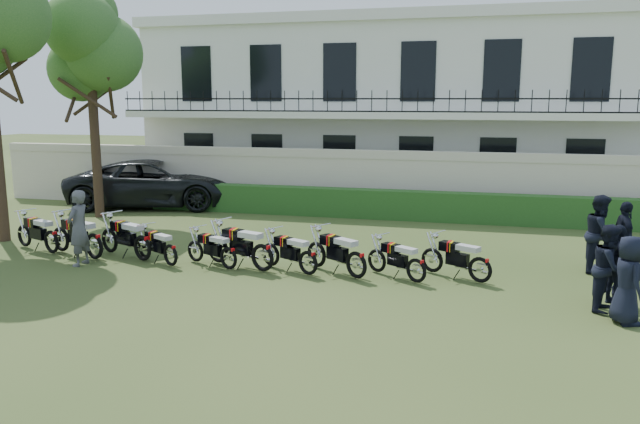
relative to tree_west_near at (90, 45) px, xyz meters
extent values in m
plane|color=#30441B|center=(8.96, -5.00, -5.89)|extent=(100.00, 100.00, 0.00)
cube|color=beige|center=(8.96, 3.00, -4.89)|extent=(30.00, 0.30, 2.00)
cube|color=beige|center=(8.96, 3.00, -3.74)|extent=(30.00, 0.35, 0.30)
cube|color=#234B1B|center=(9.96, 2.20, -5.39)|extent=(18.00, 0.60, 1.00)
cube|color=silver|center=(8.96, 9.00, -2.39)|extent=(20.00, 8.00, 7.00)
cube|color=silver|center=(8.96, 9.00, 1.31)|extent=(20.40, 8.40, 0.40)
cube|color=silver|center=(8.96, 4.30, -2.39)|extent=(20.00, 1.40, 0.25)
cube|color=black|center=(8.96, 3.65, -1.79)|extent=(20.00, 0.05, 0.05)
cube|color=black|center=(8.96, 3.65, -2.24)|extent=(20.00, 0.05, 0.05)
cube|color=black|center=(1.46, 5.02, -4.29)|extent=(1.30, 0.12, 2.20)
cube|color=black|center=(1.46, 5.02, -0.79)|extent=(1.30, 0.12, 2.20)
cube|color=black|center=(4.46, 5.02, -4.29)|extent=(1.30, 0.12, 2.20)
cube|color=black|center=(4.46, 5.02, -0.79)|extent=(1.30, 0.12, 2.20)
cube|color=black|center=(7.46, 5.02, -4.29)|extent=(1.30, 0.12, 2.20)
cube|color=black|center=(7.46, 5.02, -0.79)|extent=(1.30, 0.12, 2.20)
cube|color=black|center=(10.46, 5.02, -4.29)|extent=(1.30, 0.12, 2.20)
cube|color=black|center=(10.46, 5.02, -0.79)|extent=(1.30, 0.12, 2.20)
cube|color=black|center=(13.46, 5.02, -4.29)|extent=(1.30, 0.12, 2.20)
cube|color=black|center=(13.46, 5.02, -0.79)|extent=(1.30, 0.12, 2.20)
cube|color=black|center=(16.46, 5.02, -4.29)|extent=(1.30, 0.12, 2.20)
cube|color=black|center=(16.46, 5.02, -0.79)|extent=(1.30, 0.12, 2.20)
sphere|color=#316026|center=(-0.14, -3.80, 0.49)|extent=(2.60, 2.60, 2.60)
cylinder|color=#473323|center=(-0.04, 0.00, -3.26)|extent=(0.32, 0.32, 5.25)
sphere|color=#316026|center=(0.36, 0.20, -0.26)|extent=(2.60, 2.60, 2.60)
sphere|color=#316026|center=(-0.64, 0.30, -0.79)|extent=(2.20, 2.20, 2.20)
sphere|color=#316026|center=(0.06, -0.50, 0.49)|extent=(2.40, 2.40, 2.40)
sphere|color=#316026|center=(-0.04, 0.00, 1.01)|extent=(2.00, 2.00, 2.00)
torus|color=black|center=(2.50, -5.28, -5.58)|extent=(0.62, 0.31, 0.63)
torus|color=black|center=(1.26, -4.80, -5.58)|extent=(0.62, 0.31, 0.63)
cube|color=black|center=(1.93, -5.06, -5.43)|extent=(0.59, 0.38, 0.31)
cube|color=black|center=(1.71, -4.98, -5.15)|extent=(0.53, 0.42, 0.23)
cube|color=red|center=(1.71, -4.98, -5.14)|extent=(0.09, 0.28, 0.24)
cube|color=yellow|center=(1.77, -5.00, -5.14)|extent=(0.06, 0.28, 0.24)
cube|color=silver|center=(2.19, -5.16, -5.11)|extent=(0.62, 0.43, 0.12)
cylinder|color=silver|center=(1.40, -4.86, -4.84)|extent=(0.25, 0.59, 0.03)
torus|color=black|center=(4.03, -5.55, -5.56)|extent=(0.67, 0.33, 0.68)
torus|color=black|center=(2.68, -5.05, -5.56)|extent=(0.67, 0.33, 0.68)
cube|color=black|center=(3.41, -5.32, -5.39)|extent=(0.64, 0.40, 0.33)
cube|color=black|center=(3.17, -5.23, -5.09)|extent=(0.57, 0.45, 0.24)
cube|color=red|center=(3.17, -5.23, -5.08)|extent=(0.09, 0.30, 0.26)
cube|color=yellow|center=(3.23, -5.26, -5.08)|extent=(0.06, 0.30, 0.26)
cube|color=silver|center=(3.69, -5.43, -5.04)|extent=(0.67, 0.46, 0.13)
cylinder|color=silver|center=(2.83, -5.11, -4.75)|extent=(0.26, 0.64, 0.03)
torus|color=black|center=(5.29, -5.41, -5.56)|extent=(0.65, 0.35, 0.66)
torus|color=black|center=(3.99, -4.86, -5.56)|extent=(0.65, 0.35, 0.66)
cube|color=black|center=(4.69, -5.16, -5.40)|extent=(0.63, 0.41, 0.33)
cube|color=black|center=(4.46, -5.06, -5.11)|extent=(0.56, 0.45, 0.24)
cube|color=red|center=(4.46, -5.06, -5.10)|extent=(0.10, 0.30, 0.25)
cube|color=yellow|center=(4.52, -5.08, -5.10)|extent=(0.07, 0.30, 0.25)
cube|color=silver|center=(4.96, -5.27, -5.06)|extent=(0.65, 0.47, 0.13)
cylinder|color=silver|center=(4.14, -4.92, -4.78)|extent=(0.29, 0.61, 0.03)
torus|color=black|center=(6.08, -5.68, -5.62)|extent=(0.52, 0.33, 0.55)
torus|color=black|center=(5.05, -5.13, -5.62)|extent=(0.52, 0.33, 0.55)
cube|color=black|center=(5.61, -5.43, -5.48)|extent=(0.51, 0.37, 0.27)
cube|color=black|center=(5.43, -5.33, -5.24)|extent=(0.47, 0.40, 0.20)
cube|color=red|center=(5.43, -5.33, -5.23)|extent=(0.10, 0.25, 0.21)
cube|color=yellow|center=(5.47, -5.35, -5.23)|extent=(0.08, 0.25, 0.21)
cube|color=silver|center=(5.82, -5.54, -5.21)|extent=(0.54, 0.42, 0.11)
cylinder|color=silver|center=(5.17, -5.19, -4.97)|extent=(0.28, 0.49, 0.03)
torus|color=black|center=(7.61, -5.54, -5.62)|extent=(0.54, 0.29, 0.55)
torus|color=black|center=(6.53, -5.09, -5.62)|extent=(0.54, 0.29, 0.55)
cube|color=black|center=(7.11, -5.33, -5.48)|extent=(0.52, 0.34, 0.27)
cube|color=black|center=(6.92, -5.25, -5.24)|extent=(0.47, 0.37, 0.20)
cube|color=red|center=(6.92, -5.25, -5.23)|extent=(0.08, 0.25, 0.21)
cube|color=yellow|center=(6.97, -5.27, -5.23)|extent=(0.06, 0.25, 0.21)
cube|color=silver|center=(7.34, -5.43, -5.20)|extent=(0.54, 0.39, 0.11)
cylinder|color=silver|center=(6.65, -5.14, -4.97)|extent=(0.23, 0.51, 0.03)
torus|color=black|center=(8.61, -5.54, -5.56)|extent=(0.67, 0.32, 0.67)
torus|color=black|center=(7.26, -5.07, -5.56)|extent=(0.67, 0.32, 0.67)
cube|color=black|center=(7.99, -5.32, -5.39)|extent=(0.64, 0.39, 0.33)
cube|color=black|center=(7.75, -5.24, -5.10)|extent=(0.56, 0.44, 0.24)
cube|color=red|center=(7.75, -5.24, -5.09)|extent=(0.09, 0.30, 0.25)
cube|color=yellow|center=(7.81, -5.26, -5.09)|extent=(0.06, 0.30, 0.25)
cube|color=silver|center=(8.27, -5.42, -5.05)|extent=(0.66, 0.45, 0.13)
cylinder|color=silver|center=(7.42, -5.12, -4.77)|extent=(0.25, 0.63, 0.03)
torus|color=black|center=(9.63, -5.60, -5.60)|extent=(0.56, 0.33, 0.58)
torus|color=black|center=(8.52, -5.05, -5.60)|extent=(0.56, 0.33, 0.58)
cube|color=black|center=(9.11, -5.34, -5.46)|extent=(0.54, 0.38, 0.29)
cube|color=black|center=(8.92, -5.25, -5.20)|extent=(0.49, 0.41, 0.21)
cube|color=red|center=(8.92, -5.25, -5.20)|extent=(0.10, 0.26, 0.22)
cube|color=yellow|center=(8.97, -5.27, -5.20)|extent=(0.08, 0.26, 0.22)
cube|color=silver|center=(9.34, -5.46, -5.17)|extent=(0.57, 0.44, 0.11)
cylinder|color=silver|center=(8.64, -5.11, -4.92)|extent=(0.28, 0.52, 0.03)
torus|color=black|center=(10.79, -5.70, -5.58)|extent=(0.58, 0.42, 0.64)
torus|color=black|center=(9.65, -4.96, -5.58)|extent=(0.58, 0.42, 0.64)
cube|color=black|center=(10.27, -5.36, -5.42)|extent=(0.58, 0.47, 0.31)
cube|color=black|center=(10.07, -5.23, -5.14)|extent=(0.54, 0.48, 0.23)
cube|color=red|center=(10.07, -5.23, -5.13)|extent=(0.14, 0.29, 0.24)
cube|color=yellow|center=(10.12, -5.26, -5.13)|extent=(0.11, 0.29, 0.24)
cube|color=silver|center=(10.50, -5.51, -5.10)|extent=(0.62, 0.52, 0.12)
cylinder|color=silver|center=(9.79, -5.05, -4.83)|extent=(0.37, 0.54, 0.03)
torus|color=black|center=(12.09, -5.64, -5.61)|extent=(0.51, 0.37, 0.56)
torus|color=black|center=(11.09, -4.99, -5.61)|extent=(0.51, 0.37, 0.56)
cube|color=black|center=(11.63, -5.34, -5.48)|extent=(0.51, 0.41, 0.27)
cube|color=black|center=(11.45, -5.23, -5.23)|extent=(0.48, 0.42, 0.20)
cube|color=red|center=(11.45, -5.23, -5.22)|extent=(0.13, 0.26, 0.21)
cube|color=yellow|center=(11.50, -5.26, -5.22)|extent=(0.10, 0.25, 0.21)
cube|color=silver|center=(11.83, -5.48, -5.19)|extent=(0.54, 0.46, 0.11)
cylinder|color=silver|center=(11.20, -5.07, -4.95)|extent=(0.32, 0.48, 0.03)
torus|color=black|center=(13.53, -5.26, -5.60)|extent=(0.56, 0.36, 0.59)
torus|color=black|center=(12.42, -4.66, -5.60)|extent=(0.56, 0.36, 0.59)
cube|color=black|center=(13.01, -4.98, -5.45)|extent=(0.55, 0.41, 0.29)
cube|color=black|center=(12.82, -4.87, -5.19)|extent=(0.50, 0.43, 0.21)
cube|color=red|center=(12.82, -4.87, -5.18)|extent=(0.12, 0.27, 0.22)
cube|color=yellow|center=(12.87, -4.90, -5.18)|extent=(0.09, 0.27, 0.22)
cube|color=silver|center=(13.24, -5.11, -5.15)|extent=(0.58, 0.46, 0.12)
cylinder|color=silver|center=(12.55, -4.73, -4.90)|extent=(0.30, 0.53, 0.03)
imported|color=black|center=(0.80, 2.47, -4.99)|extent=(7.01, 4.56, 1.79)
imported|color=#5A5A5F|center=(3.32, -5.83, -4.94)|extent=(0.46, 0.70, 1.89)
imported|color=black|center=(15.58, -6.87, -5.06)|extent=(0.71, 0.91, 1.65)
imported|color=black|center=(15.39, -6.20, -5.03)|extent=(0.88, 1.00, 1.72)
imported|color=black|center=(15.60, -5.79, -5.07)|extent=(0.68, 1.04, 1.64)
imported|color=black|center=(15.70, -3.26, -4.95)|extent=(0.90, 1.05, 1.87)
imported|color=black|center=(16.26, -3.12, -5.03)|extent=(0.55, 1.05, 1.71)
camera|label=1|loc=(12.89, -18.92, -1.81)|focal=35.00mm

